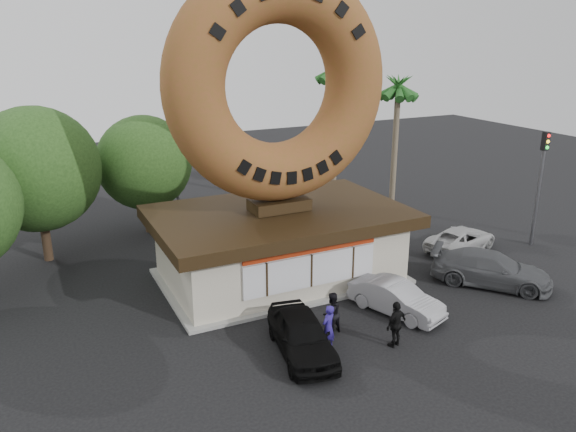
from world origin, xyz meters
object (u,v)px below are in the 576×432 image
Objects in this scene: person_left at (328,327)px; car_black at (302,335)px; car_white at (461,239)px; giant_donut at (279,85)px; car_grey at (491,269)px; person_right at (396,324)px; donut_shop at (280,242)px; person_center at (332,313)px; traffic_signal at (541,174)px; car_silver at (396,298)px; street_lamp at (177,148)px.

person_left is 1.00m from car_black.
giant_donut is at bearing 67.62° from car_white.
car_grey reaches higher than car_white.
car_grey is 4.20m from car_white.
person_right is 0.40× the size of car_white.
person_right is 3.44m from car_black.
donut_shop reaches higher than person_center.
traffic_signal reaches higher than donut_shop.
giant_donut is 10.19m from person_left.
car_black is at bearing 146.49° from car_grey.
giant_donut reaches higher than car_silver.
giant_donut is (0.00, 0.02, 6.99)m from donut_shop.
car_black is at bearing 96.83° from car_white.
person_right reaches higher than car_white.
giant_donut reaches higher than donut_shop.
person_center reaches higher than car_grey.
traffic_signal reaches higher than car_grey.
car_grey is (5.46, 0.35, 0.10)m from car_silver.
person_center is (1.47, -15.44, -3.66)m from street_lamp.
traffic_signal is 1.17× the size of car_grey.
traffic_signal is 1.38× the size of car_white.
giant_donut is 12.45m from car_grey.
person_center is 0.38× the size of car_white.
car_white is (9.96, -1.01, -8.14)m from giant_donut.
car_grey is (6.99, 2.42, -0.13)m from person_right.
person_center is at bearing 35.22° from car_black.
street_lamp is at bearing 142.86° from traffic_signal.
car_white is (1.74, 3.82, -0.15)m from car_grey.
person_left is 0.39× the size of car_black.
traffic_signal is 3.68× the size of person_center.
person_center is at bearing 96.57° from car_white.
giant_donut is 2.29× the size of car_black.
car_grey is (9.27, 1.51, -0.09)m from person_left.
person_center is 1.82m from car_black.
street_lamp is 1.54× the size of car_grey.
person_left is at bearing -39.18° from person_right.
giant_donut is at bearing -79.49° from street_lamp.
donut_shop is at bearing -97.66° from person_right.
giant_donut reaches higher than traffic_signal.
traffic_signal is at bearing -8.10° from donut_shop.
car_silver is (2.77, -5.17, -1.11)m from donut_shop.
person_center is (-0.39, -5.44, -7.93)m from giant_donut.
donut_shop reaches higher than person_left.
car_white is (9.96, -0.99, -1.16)m from donut_shop.
person_left reaches higher than car_black.
traffic_signal is 16.87m from car_black.
car_grey is at bearing 164.57° from person_left.
traffic_signal is 1.52× the size of car_silver.
car_black is 13.08m from car_white.
person_left is 0.33× the size of car_grey.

